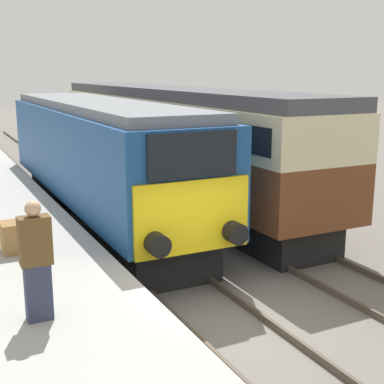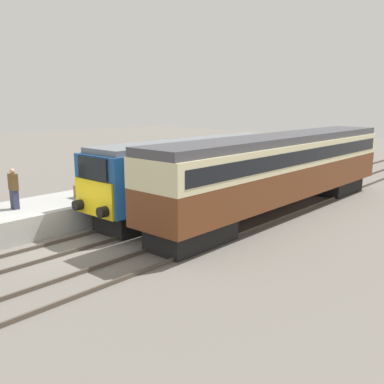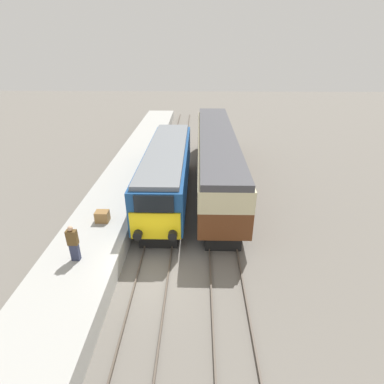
# 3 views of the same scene
# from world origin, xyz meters

# --- Properties ---
(ground_plane) EXTENTS (120.00, 120.00, 0.00)m
(ground_plane) POSITION_xyz_m (0.00, 0.00, 0.00)
(ground_plane) COLOR slate
(platform_left) EXTENTS (3.50, 50.00, 1.05)m
(platform_left) POSITION_xyz_m (-3.30, 8.00, 0.52)
(platform_left) COLOR #A8A8A3
(platform_left) RESTS_ON ground_plane
(rails_near_track) EXTENTS (1.51, 60.00, 0.14)m
(rails_near_track) POSITION_xyz_m (0.00, 5.00, 0.07)
(rails_near_track) COLOR #4C4238
(rails_near_track) RESTS_ON ground_plane
(rails_far_track) EXTENTS (1.50, 60.00, 0.14)m
(rails_far_track) POSITION_xyz_m (3.40, 5.00, 0.07)
(rails_far_track) COLOR #4C4238
(rails_far_track) RESTS_ON ground_plane
(locomotive) EXTENTS (2.70, 12.89, 3.70)m
(locomotive) POSITION_xyz_m (0.00, 7.91, 2.05)
(locomotive) COLOR black
(locomotive) RESTS_ON ground_plane
(passenger_carriage) EXTENTS (2.75, 17.80, 3.97)m
(passenger_carriage) POSITION_xyz_m (3.40, 10.54, 2.40)
(passenger_carriage) COLOR black
(passenger_carriage) RESTS_ON ground_plane
(person_on_platform) EXTENTS (0.44, 0.26, 1.76)m
(person_on_platform) POSITION_xyz_m (-3.33, -0.05, 1.92)
(person_on_platform) COLOR #2D334C
(person_on_platform) RESTS_ON platform_left
(luggage_crate) EXTENTS (0.70, 0.56, 0.60)m
(luggage_crate) POSITION_xyz_m (-3.08, 3.17, 1.35)
(luggage_crate) COLOR olive
(luggage_crate) RESTS_ON platform_left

